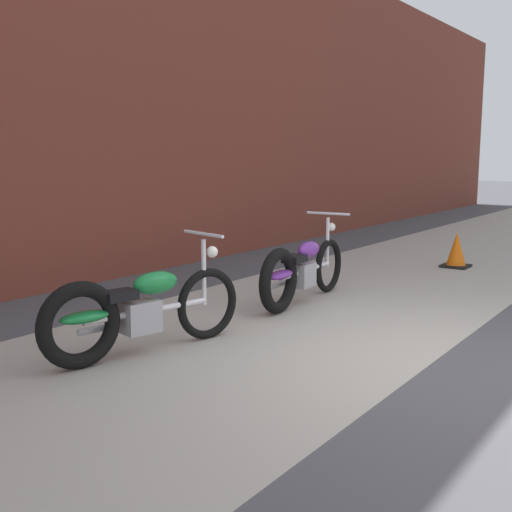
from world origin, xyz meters
The scene contains 6 objects.
ground_plane centered at (0.00, 0.00, 0.00)m, with size 80.00×80.00×0.00m, color #47474C.
sidewalk_slab centered at (0.00, 1.75, 0.00)m, with size 36.00×3.50×0.01m, color #9E998E.
brick_building_wall centered at (0.00, 5.20, 2.79)m, with size 36.00×0.50×5.58m, color brown.
motorcycle_green centered at (-1.39, 2.19, 0.40)m, with size 1.98×0.73×1.03m.
motorcycle_purple centered at (1.09, 2.03, 0.40)m, with size 2.01×0.58×1.03m.
traffic_cone centered at (4.63, 1.34, 0.25)m, with size 0.40×0.40×0.55m.
Camera 1 is at (-5.04, -1.74, 1.73)m, focal length 44.02 mm.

